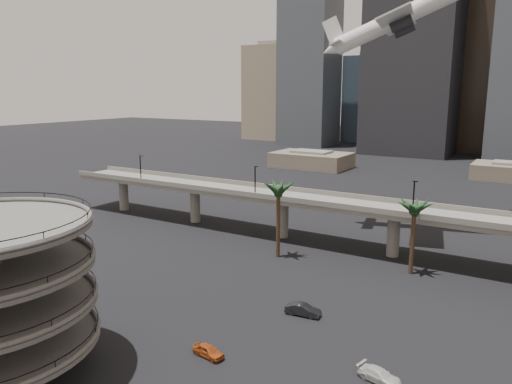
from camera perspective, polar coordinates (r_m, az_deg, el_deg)
The scene contains 7 objects.
overpass at distance 93.39m, azimuth 9.06°, elevation -1.80°, with size 130.00×9.30×14.70m.
palm_trees at distance 78.49m, azimuth 15.71°, elevation -1.60°, with size 42.40×10.40×14.00m.
low_buildings at distance 175.55m, azimuth 22.18°, elevation 2.30°, with size 135.00×27.50×6.80m.
airborne_jet at distance 104.85m, azimuth 16.26°, elevation 18.58°, with size 31.47×29.20×15.98m.
car_a at distance 57.74m, azimuth -5.46°, elevation -17.63°, with size 1.57×3.91×1.33m, color #B24C19.
car_b at distance 66.83m, azimuth 5.40°, elevation -13.25°, with size 1.62×4.64×1.53m, color black.
car_c at distance 54.80m, azimuth 13.94°, elevation -19.68°, with size 1.86×4.57×1.33m, color silver.
Camera 1 is at (34.34, -29.13, 28.89)m, focal length 35.00 mm.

